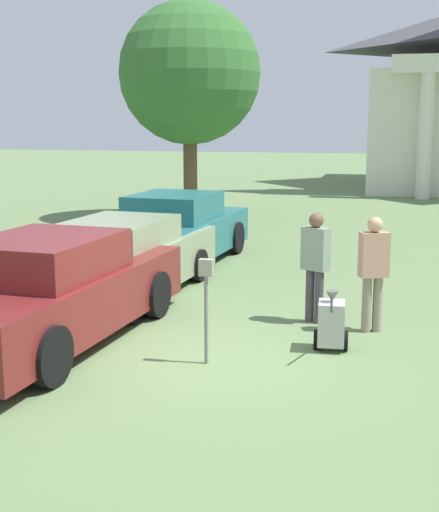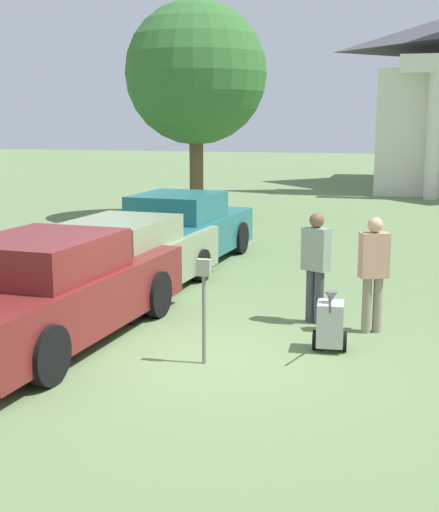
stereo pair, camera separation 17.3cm
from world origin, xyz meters
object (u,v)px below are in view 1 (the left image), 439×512
parked_car_maroon (52,292)px  parking_meter (206,292)px  parked_car_teal (177,231)px  parked_car_sage (123,260)px  person_worker (315,260)px  person_supervisor (373,267)px  equipment_cart (331,323)px

parked_car_maroon → parking_meter: size_ratio=3.78×
parked_car_maroon → parked_car_teal: bearing=93.9°
parked_car_sage → person_worker: 3.64m
parked_car_teal → person_supervisor: size_ratio=2.80×
person_supervisor → parked_car_maroon: bearing=-3.0°
parking_meter → person_supervisor: size_ratio=0.80×
parked_car_teal → person_supervisor: person_supervisor is taller
equipment_cart → parking_meter: bearing=-152.0°
parking_meter → equipment_cart: (1.53, 0.97, -0.59)m
parked_car_maroon → parked_car_sage: size_ratio=1.03×
parked_car_teal → parked_car_sage: bearing=-86.1°
person_worker → equipment_cart: size_ratio=1.75×
parked_car_maroon → equipment_cart: 3.99m
parked_car_sage → parked_car_teal: bearing=93.9°
person_worker → equipment_cart: bearing=133.0°
parking_meter → parked_car_teal: bearing=110.9°
parked_car_teal → person_worker: bearing=-44.4°
parked_car_maroon → equipment_cart: parked_car_maroon is taller
parked_car_teal → equipment_cart: size_ratio=4.92×
person_worker → parked_car_maroon: bearing=55.0°
parked_car_maroon → parking_meter: parked_car_maroon is taller
person_worker → person_supervisor: 0.95m
parking_meter → person_supervisor: person_supervisor is taller
parked_car_maroon → person_supervisor: person_supervisor is taller
person_supervisor → parking_meter: bearing=21.4°
parked_car_teal → person_worker: (3.54, -3.97, 0.27)m
parked_car_sage → parking_meter: 3.93m
parked_car_teal → equipment_cart: parked_car_teal is taller
parked_car_sage → person_worker: person_worker is taller
parking_meter → person_supervisor: bearing=44.4°
parked_car_sage → person_worker: bearing=-8.9°
parking_meter → person_supervisor: (2.04, 2.00, 0.03)m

